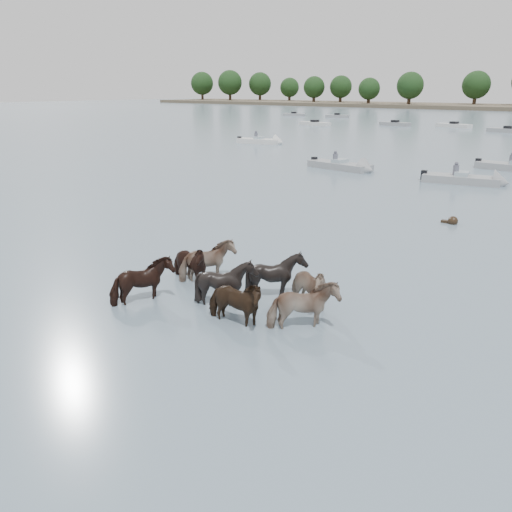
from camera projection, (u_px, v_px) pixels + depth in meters
The scene contains 8 objects.
ground at pixel (155, 288), 15.77m from camera, with size 400.00×400.00×0.00m, color slate.
shoreline at pixel (363, 104), 168.99m from camera, with size 160.00×30.00×1.00m, color #4C4233.
pony_herd at pixel (233, 284), 14.57m from camera, with size 6.40×4.19×1.56m.
swimming_pony at pixel (452, 221), 23.14m from camera, with size 0.72×0.44×0.44m.
motorboat_a at pixel (348, 167), 38.04m from camera, with size 5.67×2.44×1.92m.
motorboat_b at pixel (474, 180), 32.54m from camera, with size 5.31×2.53×1.92m.
motorboat_f at pixel (265, 141), 55.88m from camera, with size 5.40×2.73×1.92m.
treeline at pixel (346, 85), 171.76m from camera, with size 149.78×21.80×11.99m.
Camera 1 is at (11.48, -9.68, 5.77)m, focal length 36.70 mm.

